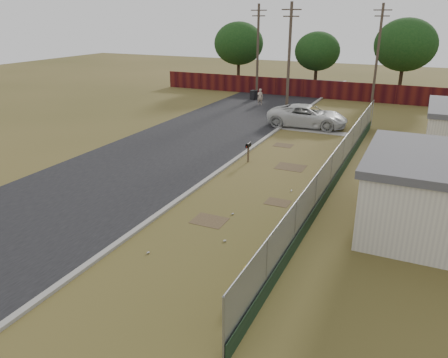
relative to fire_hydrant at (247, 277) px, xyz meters
The scene contains 12 objects.
ground 9.12m from the fire_hydrant, 105.46° to the left, with size 120.00×120.00×0.00m, color brown.
street 19.18m from the fire_hydrant, 118.62° to the left, with size 15.10×60.00×0.12m.
chainlink_fence 9.84m from the fire_hydrant, 85.95° to the left, with size 0.10×27.06×2.02m.
privacy_fence 34.82m from the fire_hydrant, 104.01° to the left, with size 30.00×0.12×1.80m, color #4D1410.
utility_poles 30.37m from the fire_hydrant, 101.69° to the left, with size 12.60×8.24×9.00m.
horizon_trees 32.65m from the fire_hydrant, 92.81° to the left, with size 33.32×31.94×7.78m.
fire_hydrant is the anchor object (origin of this frame).
mailbox 12.52m from the fire_hydrant, 111.80° to the left, with size 0.18×0.50×1.17m.
pickup_truck 21.75m from the fire_hydrant, 99.92° to the left, with size 2.74×5.94×1.65m, color silver.
pedestrian 29.62m from the fire_hydrant, 109.70° to the left, with size 0.56×0.37×1.54m, color tan.
trash_bin 32.35m from the fire_hydrant, 110.87° to the left, with size 0.74×0.80×0.92m.
scattered_litter 4.65m from the fire_hydrant, 120.99° to the left, with size 3.06×7.98×0.07m.
Camera 1 is at (6.65, -19.63, 8.09)m, focal length 35.00 mm.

